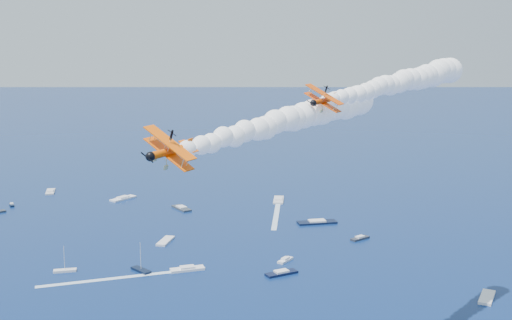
{
  "coord_description": "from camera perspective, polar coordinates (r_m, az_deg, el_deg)",
  "views": [
    {
      "loc": [
        -4.05,
        -89.95,
        66.34
      ],
      "look_at": [
        3.7,
        10.43,
        48.0
      ],
      "focal_mm": 44.69,
      "sensor_mm": 36.0,
      "label": 1
    }
  ],
  "objects": [
    {
      "name": "spectator_boats",
      "position": [
        214.74,
        -3.26,
        -7.59
      ],
      "size": [
        233.42,
        175.06,
        0.7
      ],
      "color": "silver",
      "rests_on": "ground"
    },
    {
      "name": "smoke_trail_lead",
      "position": [
        136.32,
        12.61,
        6.77
      ],
      "size": [
        55.22,
        55.2,
        9.92
      ],
      "primitive_type": null,
      "rotation": [
        0.0,
        0.0,
        3.91
      ],
      "color": "white"
    },
    {
      "name": "biplane_lead",
      "position": [
        114.15,
        6.08,
        5.32
      ],
      "size": [
        11.4,
        11.56,
        8.08
      ],
      "primitive_type": null,
      "rotation": [
        -0.42,
        0.07,
        3.91
      ],
      "color": "#E34704"
    },
    {
      "name": "boat_wakes",
      "position": [
        218.06,
        -4.7,
        -7.41
      ],
      "size": [
        78.73,
        88.11,
        0.04
      ],
      "color": "white",
      "rests_on": "ground"
    },
    {
      "name": "smoke_trail_trail",
      "position": [
        109.19,
        2.71,
        3.55
      ],
      "size": [
        55.22,
        55.22,
        9.92
      ],
      "primitive_type": null,
      "rotation": [
        0.0,
        0.0,
        3.93
      ],
      "color": "white"
    },
    {
      "name": "biplane_trail",
      "position": [
        90.32,
        -7.66,
        0.78
      ],
      "size": [
        13.62,
        13.74,
        9.69
      ],
      "primitive_type": null,
      "rotation": [
        -0.43,
        0.07,
        3.93
      ],
      "color": "#FD5A05"
    }
  ]
}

